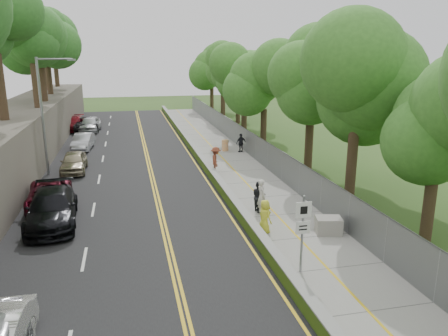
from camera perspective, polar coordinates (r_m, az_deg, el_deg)
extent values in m
plane|color=#33511E|center=(19.81, 3.73, -9.81)|extent=(140.00, 140.00, 0.00)
cube|color=black|center=(33.28, -12.66, 0.14)|extent=(11.20, 66.00, 0.04)
cube|color=gray|center=(34.17, 0.78, 0.89)|extent=(4.20, 66.00, 0.05)
cube|color=#7FDA21|center=(33.65, -3.04, 1.14)|extent=(0.42, 66.00, 0.60)
cube|color=#595147|center=(33.88, -26.68, 2.60)|extent=(5.00, 66.00, 4.00)
cube|color=slate|center=(34.48, 4.18, 2.65)|extent=(0.04, 66.00, 2.00)
cylinder|color=gray|center=(32.01, -22.62, 6.06)|extent=(0.18, 0.18, 8.00)
cylinder|color=gray|center=(31.56, -21.31, 13.12)|extent=(2.30, 0.13, 0.13)
cube|color=gray|center=(31.43, -19.30, 13.20)|extent=(0.50, 0.22, 0.14)
cylinder|color=gray|center=(16.91, 10.17, -8.56)|extent=(0.09, 0.09, 3.10)
cube|color=white|center=(16.52, 10.37, -5.42)|extent=(0.62, 0.04, 0.62)
cube|color=white|center=(16.77, 10.26, -7.66)|extent=(0.56, 0.04, 0.50)
cylinder|color=#EF6400|center=(37.64, 0.14, 2.98)|extent=(0.58, 0.58, 0.95)
cube|color=gray|center=(21.12, 13.48, -7.30)|extent=(1.34, 1.12, 0.78)
imported|color=#4D0817|center=(25.80, -21.84, -3.24)|extent=(2.66, 5.06, 1.36)
imported|color=black|center=(23.11, -21.55, -4.91)|extent=(2.64, 5.76, 1.63)
imported|color=gray|center=(32.72, -19.03, 0.75)|extent=(1.70, 4.19, 1.42)
imported|color=silver|center=(40.16, -17.94, 3.30)|extent=(1.84, 4.27, 1.37)
imported|color=black|center=(49.63, -17.50, 5.49)|extent=(2.61, 5.46, 1.50)
imported|color=maroon|center=(50.69, -18.77, 5.55)|extent=(2.40, 5.16, 1.46)
imported|color=silver|center=(49.06, -17.08, 5.49)|extent=(2.32, 4.89, 1.62)
imported|color=yellow|center=(20.60, 5.35, -6.29)|extent=(0.75, 0.91, 1.60)
imported|color=silver|center=(22.79, 4.93, -3.78)|extent=(0.52, 0.73, 1.90)
imported|color=black|center=(23.26, 4.57, -3.71)|extent=(0.73, 0.88, 1.64)
imported|color=brown|center=(30.43, -1.07, 1.03)|extent=(0.88, 1.31, 1.89)
imported|color=black|center=(37.09, 2.23, 3.30)|extent=(1.01, 0.66, 1.60)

